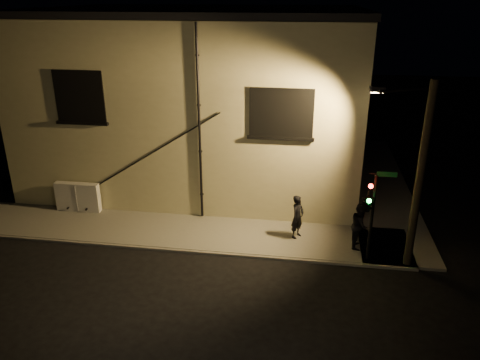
% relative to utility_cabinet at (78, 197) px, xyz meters
% --- Properties ---
extents(ground, '(90.00, 90.00, 0.00)m').
position_rel_utility_cabinet_xyz_m(ground, '(7.57, -2.70, -0.80)').
color(ground, black).
extents(sidewalk, '(21.00, 16.00, 0.12)m').
position_rel_utility_cabinet_xyz_m(sidewalk, '(8.79, 1.69, -0.74)').
color(sidewalk, '#64635A').
rests_on(sidewalk, ground).
extents(building, '(16.20, 12.23, 8.80)m').
position_rel_utility_cabinet_xyz_m(building, '(4.57, 6.29, 3.61)').
color(building, '#C3BD8C').
rests_on(building, ground).
extents(utility_cabinet, '(2.05, 0.35, 1.35)m').
position_rel_utility_cabinet_xyz_m(utility_cabinet, '(0.00, 0.00, 0.00)').
color(utility_cabinet, silver).
rests_on(utility_cabinet, sidewalk).
extents(pedestrian_a, '(0.72, 0.80, 1.83)m').
position_rel_utility_cabinet_xyz_m(pedestrian_a, '(10.05, -1.04, 0.24)').
color(pedestrian_a, black).
rests_on(pedestrian_a, sidewalk).
extents(pedestrian_b, '(0.81, 0.98, 1.86)m').
position_rel_utility_cabinet_xyz_m(pedestrian_b, '(12.50, -1.47, 0.25)').
color(pedestrian_b, black).
rests_on(pedestrian_b, sidewalk).
extents(traffic_signal, '(1.39, 2.09, 3.53)m').
position_rel_utility_cabinet_xyz_m(traffic_signal, '(12.56, -2.46, 1.70)').
color(traffic_signal, black).
rests_on(traffic_signal, sidewalk).
extents(streetlamp_pole, '(2.02, 1.38, 6.94)m').
position_rel_utility_cabinet_xyz_m(streetlamp_pole, '(14.09, -2.40, 2.91)').
color(streetlamp_pole, black).
rests_on(streetlamp_pole, ground).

